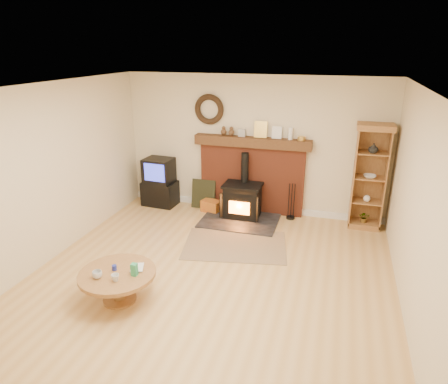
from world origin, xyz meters
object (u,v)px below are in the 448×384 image
(tv_unit, at_px, (160,183))
(wood_stove, at_px, (242,202))
(curio_cabinet, at_px, (369,177))
(coffee_table, at_px, (118,278))

(tv_unit, bearing_deg, wood_stove, -6.45)
(wood_stove, xyz_separation_m, curio_cabinet, (2.20, 0.29, 0.61))
(wood_stove, height_order, curio_cabinet, curio_cabinet)
(tv_unit, distance_m, curio_cabinet, 4.00)
(tv_unit, height_order, coffee_table, tv_unit)
(wood_stove, distance_m, tv_unit, 1.79)
(coffee_table, bearing_deg, tv_unit, 105.92)
(wood_stove, bearing_deg, tv_unit, 173.55)
(tv_unit, distance_m, coffee_table, 3.30)
(wood_stove, height_order, tv_unit, wood_stove)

